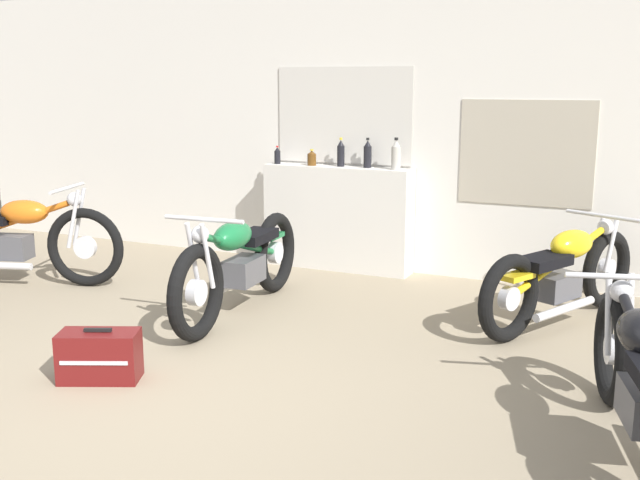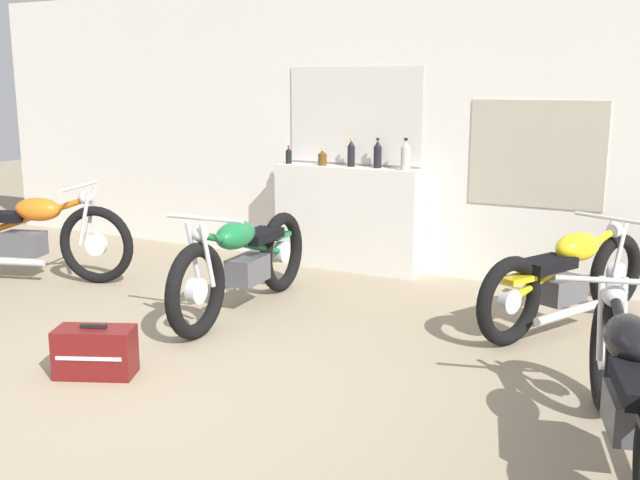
{
  "view_description": "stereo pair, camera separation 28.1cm",
  "coord_description": "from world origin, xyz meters",
  "views": [
    {
      "loc": [
        2.72,
        -3.16,
        1.84
      ],
      "look_at": [
        0.44,
        1.73,
        0.7
      ],
      "focal_mm": 42.0,
      "sensor_mm": 36.0,
      "label": 1
    },
    {
      "loc": [
        2.97,
        -3.04,
        1.84
      ],
      "look_at": [
        0.44,
        1.73,
        0.7
      ],
      "focal_mm": 42.0,
      "sensor_mm": 36.0,
      "label": 2
    }
  ],
  "objects": [
    {
      "name": "wall_back",
      "position": [
        0.01,
        3.75,
        1.4
      ],
      "size": [
        10.0,
        0.07,
        2.8
      ],
      "color": "silver",
      "rests_on": "ground_plane"
    },
    {
      "name": "motorcycle_yellow",
      "position": [
        2.06,
        2.68,
        0.39
      ],
      "size": [
        0.99,
        1.84,
        0.8
      ],
      "color": "black",
      "rests_on": "ground_plane"
    },
    {
      "name": "sill_counter",
      "position": [
        -0.22,
        3.57,
        0.51
      ],
      "size": [
        1.52,
        0.28,
        1.03
      ],
      "color": "silver",
      "rests_on": "ground_plane"
    },
    {
      "name": "hard_case_darkred",
      "position": [
        -0.41,
        0.28,
        0.16
      ],
      "size": [
        0.55,
        0.42,
        0.34
      ],
      "color": "maroon",
      "rests_on": "ground_plane"
    },
    {
      "name": "bottle_right_center",
      "position": [
        0.09,
        3.6,
        1.16
      ],
      "size": [
        0.08,
        0.08,
        0.29
      ],
      "color": "black",
      "rests_on": "sill_counter"
    },
    {
      "name": "bottle_leftmost",
      "position": [
        -0.87,
        3.54,
        1.11
      ],
      "size": [
        0.06,
        0.06,
        0.18
      ],
      "color": "black",
      "rests_on": "sill_counter"
    },
    {
      "name": "bottle_left_center",
      "position": [
        -0.49,
        3.55,
        1.1
      ],
      "size": [
        0.09,
        0.09,
        0.16
      ],
      "color": "#5B3814",
      "rests_on": "sill_counter"
    },
    {
      "name": "motorcycle_green",
      "position": [
        -0.33,
        1.86,
        0.42
      ],
      "size": [
        0.64,
        2.1,
        0.89
      ],
      "color": "black",
      "rests_on": "ground_plane"
    },
    {
      "name": "motorcycle_orange",
      "position": [
        -2.68,
        1.77,
        0.43
      ],
      "size": [
        2.01,
        0.82,
        0.92
      ],
      "color": "black",
      "rests_on": "ground_plane"
    },
    {
      "name": "ground_plane",
      "position": [
        0.0,
        0.0,
        0.0
      ],
      "size": [
        24.0,
        24.0,
        0.0
      ],
      "primitive_type": "plane",
      "color": "gray"
    },
    {
      "name": "bottle_rightmost",
      "position": [
        0.39,
        3.55,
        1.16
      ],
      "size": [
        0.09,
        0.09,
        0.3
      ],
      "color": "#B7B2A8",
      "rests_on": "sill_counter"
    },
    {
      "name": "bottle_center",
      "position": [
        -0.19,
        3.59,
        1.16
      ],
      "size": [
        0.07,
        0.07,
        0.28
      ],
      "color": "black",
      "rests_on": "sill_counter"
    }
  ]
}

